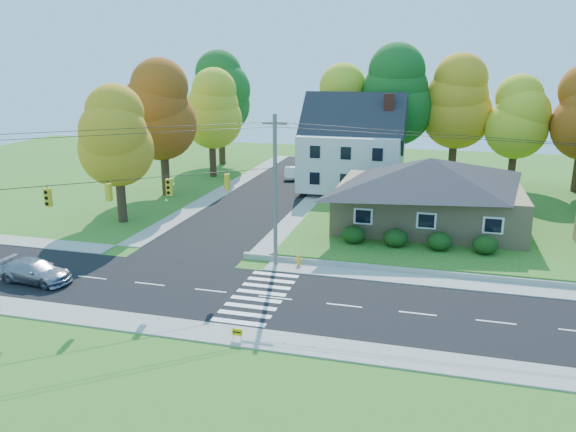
% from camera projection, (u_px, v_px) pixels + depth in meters
% --- Properties ---
extents(ground, '(120.00, 120.00, 0.00)m').
position_uv_depth(ground, '(275.00, 298.00, 32.25)').
color(ground, '#3D7923').
extents(road_main, '(90.00, 8.00, 0.02)m').
position_uv_depth(road_main, '(275.00, 298.00, 32.25)').
color(road_main, black).
rests_on(road_main, ground).
extents(road_cross, '(8.00, 44.00, 0.02)m').
position_uv_depth(road_cross, '(272.00, 192.00, 58.45)').
color(road_cross, black).
rests_on(road_cross, ground).
extents(sidewalk_north, '(90.00, 2.00, 0.08)m').
position_uv_depth(sidewalk_north, '(297.00, 268.00, 36.89)').
color(sidewalk_north, '#9C9A90').
rests_on(sidewalk_north, ground).
extents(sidewalk_south, '(90.00, 2.00, 0.08)m').
position_uv_depth(sidewalk_south, '(247.00, 337.00, 27.59)').
color(sidewalk_south, '#9C9A90').
rests_on(sidewalk_south, ground).
extents(lawn, '(30.00, 30.00, 0.50)m').
position_uv_depth(lawn, '(488.00, 216.00, 48.47)').
color(lawn, '#3D7923').
rests_on(lawn, ground).
extents(ranch_house, '(14.60, 10.60, 5.40)m').
position_uv_depth(ranch_house, '(429.00, 191.00, 44.27)').
color(ranch_house, tan).
rests_on(ranch_house, lawn).
extents(colonial_house, '(10.40, 8.40, 9.60)m').
position_uv_depth(colonial_house, '(353.00, 148.00, 57.08)').
color(colonial_house, silver).
rests_on(colonial_house, lawn).
extents(hedge_row, '(10.70, 1.70, 1.27)m').
position_uv_depth(hedge_row, '(417.00, 239.00, 39.19)').
color(hedge_row, '#163A10').
rests_on(hedge_row, lawn).
extents(traffic_infrastructure, '(38.10, 10.66, 10.00)m').
position_uv_depth(traffic_infrastructure, '(279.00, 206.00, 32.17)').
color(traffic_infrastructure, '#666059').
rests_on(traffic_infrastructure, ground).
extents(tree_lot_0, '(6.72, 6.72, 12.51)m').
position_uv_depth(tree_lot_0, '(344.00, 106.00, 62.18)').
color(tree_lot_0, '#3F2A19').
rests_on(tree_lot_0, lawn).
extents(tree_lot_1, '(7.84, 7.84, 14.60)m').
position_uv_depth(tree_lot_1, '(398.00, 96.00, 59.40)').
color(tree_lot_1, '#3F2A19').
rests_on(tree_lot_1, lawn).
extents(tree_lot_2, '(7.28, 7.28, 13.56)m').
position_uv_depth(tree_lot_2, '(457.00, 102.00, 59.00)').
color(tree_lot_2, '#3F2A19').
rests_on(tree_lot_2, lawn).
extents(tree_lot_3, '(6.16, 6.16, 11.47)m').
position_uv_depth(tree_lot_3, '(517.00, 117.00, 56.91)').
color(tree_lot_3, '#3F2A19').
rests_on(tree_lot_3, lawn).
extents(tree_west_0, '(6.16, 6.16, 11.47)m').
position_uv_depth(tree_west_0, '(116.00, 137.00, 45.77)').
color(tree_west_0, '#3F2A19').
rests_on(tree_west_0, ground).
extents(tree_west_1, '(7.28, 7.28, 13.56)m').
position_uv_depth(tree_west_1, '(162.00, 111.00, 54.98)').
color(tree_west_1, '#3F2A19').
rests_on(tree_west_1, ground).
extents(tree_west_2, '(6.72, 6.72, 12.51)m').
position_uv_depth(tree_west_2, '(211.00, 109.00, 64.21)').
color(tree_west_2, '#3F2A19').
rests_on(tree_west_2, ground).
extents(tree_west_3, '(7.84, 7.84, 14.60)m').
position_uv_depth(tree_west_3, '(220.00, 94.00, 71.80)').
color(tree_west_3, '#3F2A19').
rests_on(tree_west_3, ground).
extents(silver_sedan, '(4.89, 2.38, 1.37)m').
position_uv_depth(silver_sedan, '(35.00, 271.00, 34.43)').
color(silver_sedan, '#8C8E9D').
rests_on(silver_sedan, road_main).
extents(white_car, '(2.19, 4.15, 1.30)m').
position_uv_depth(white_car, '(291.00, 173.00, 64.85)').
color(white_car, silver).
rests_on(white_car, road_cross).
extents(fire_hydrant, '(0.45, 0.35, 0.79)m').
position_uv_depth(fire_hydrant, '(299.00, 260.00, 37.26)').
color(fire_hydrant, yellow).
rests_on(fire_hydrant, ground).
extents(yard_sign, '(0.54, 0.06, 0.67)m').
position_uv_depth(yard_sign, '(237.00, 332.00, 27.15)').
color(yard_sign, black).
rests_on(yard_sign, ground).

